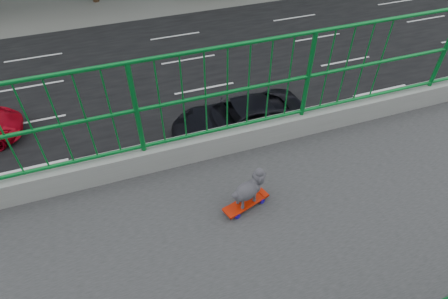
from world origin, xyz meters
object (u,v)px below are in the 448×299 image
car_5 (172,201)px  car_6 (240,120)px  skateboard (246,203)px  poodle (249,189)px

car_5 → car_6: (-3.20, 3.59, 0.02)m
skateboard → car_6: size_ratio=0.10×
skateboard → car_6: 11.29m
car_5 → car_6: bearing=131.7°
poodle → car_5: size_ratio=0.09×
skateboard → poodle: size_ratio=1.29×
skateboard → car_5: bearing=164.0°
skateboard → poodle: 0.21m
poodle → car_5: (-5.51, -0.15, -6.51)m
car_6 → skateboard: bearing=-21.7°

